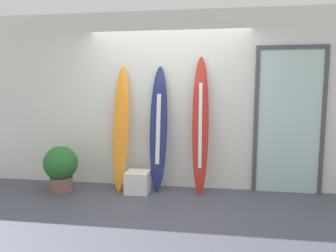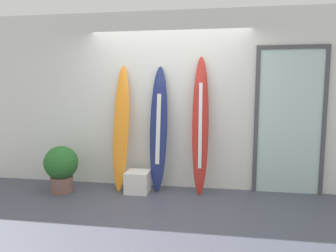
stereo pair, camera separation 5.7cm
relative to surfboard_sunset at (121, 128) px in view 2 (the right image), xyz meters
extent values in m
cube|color=#464956|center=(0.73, -0.97, -1.00)|extent=(8.00, 8.00, 0.04)
cube|color=silver|center=(0.73, 0.33, 0.42)|extent=(7.20, 0.20, 2.80)
ellipsoid|color=orange|center=(0.00, 0.00, 0.00)|extent=(0.26, 0.42, 1.97)
ellipsoid|color=navy|center=(0.59, 0.04, -0.01)|extent=(0.29, 0.35, 1.95)
cube|color=silver|center=(0.59, 0.01, -0.01)|extent=(0.07, 0.17, 1.08)
cone|color=black|center=(0.59, -0.04, -0.81)|extent=(0.07, 0.08, 0.11)
ellipsoid|color=#AE271E|center=(1.24, 0.01, 0.06)|extent=(0.26, 0.39, 2.09)
cube|color=white|center=(1.24, -0.03, 0.07)|extent=(0.06, 0.20, 1.27)
cube|color=silver|center=(0.30, -0.14, -0.82)|extent=(0.36, 0.36, 0.33)
cube|color=silver|center=(2.57, 0.21, 0.10)|extent=(0.91, 0.02, 2.17)
cube|color=#47474C|center=(2.08, 0.21, 0.10)|extent=(0.06, 0.06, 2.17)
cube|color=#47474C|center=(3.06, 0.21, 0.10)|extent=(0.06, 0.06, 2.17)
cube|color=#47474C|center=(2.57, 0.21, 1.22)|extent=(1.03, 0.06, 0.06)
cylinder|color=brown|center=(-0.88, -0.30, -0.86)|extent=(0.34, 0.34, 0.24)
sphere|color=#29672A|center=(-0.88, -0.30, -0.52)|extent=(0.52, 0.52, 0.52)
camera|label=1|loc=(1.45, -4.73, 0.65)|focal=33.58mm
camera|label=2|loc=(1.50, -4.72, 0.65)|focal=33.58mm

